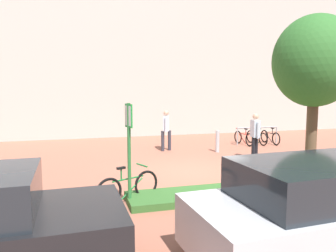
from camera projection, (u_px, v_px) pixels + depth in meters
ground_plane at (195, 172)px, 10.32m from camera, size 60.00×60.00×0.00m
building_facade at (140, 46)px, 18.20m from camera, size 28.00×1.20×10.00m
planter_strip at (265, 189)px, 8.32m from camera, size 7.00×1.10×0.16m
tree_sidewalk at (315, 62)px, 8.49m from camera, size 2.16×2.16×4.51m
parking_sign_post at (129, 139)px, 7.23m from camera, size 0.11×0.36×2.30m
bike_at_sign at (128, 187)px, 7.57m from camera, size 1.56×0.74×0.86m
bike_rack_cluster at (257, 137)px, 15.52m from camera, size 2.11×1.62×0.83m
bollard_steel at (217, 141)px, 13.56m from camera, size 0.16×0.16×0.90m
person_shirt_white at (166, 128)px, 13.82m from camera, size 0.46×0.59×1.72m
person_casual_tan at (255, 133)px, 12.03m from camera, size 0.34×0.60×1.72m
car_silver_sedan at (325, 211)px, 4.99m from camera, size 4.39×2.21×1.54m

